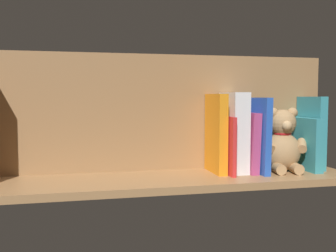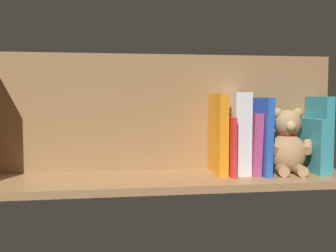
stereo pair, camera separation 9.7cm
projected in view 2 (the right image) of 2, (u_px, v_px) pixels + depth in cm
name	position (u px, v px, depth cm)	size (l,w,h in cm)	color
ground_plane	(168.00, 180.00, 120.23)	(115.84, 28.26, 2.20)	#A87A4C
shelf_back_panel	(163.00, 113.00, 130.50)	(115.84, 1.50, 38.13)	#986E44
book_0	(319.00, 134.00, 130.14)	(2.73, 14.26, 24.33)	teal
book_1	(311.00, 145.00, 128.37)	(3.03, 17.39, 17.31)	teal
teddy_bear	(287.00, 144.00, 125.74)	(16.63, 14.55, 20.75)	tan
book_2	(260.00, 135.00, 125.39)	(2.05, 17.77, 23.99)	blue
book_3	(250.00, 143.00, 126.30)	(2.60, 15.47, 19.20)	#B23F72
dictionary_thick_white	(237.00, 133.00, 125.91)	(5.16, 14.33, 25.64)	white
book_4	(227.00, 145.00, 124.44)	(1.23, 17.01, 18.14)	red
book_5	(218.00, 134.00, 125.18)	(2.85, 14.26, 25.17)	orange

